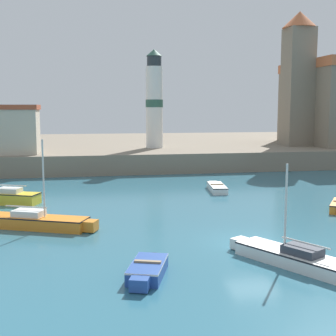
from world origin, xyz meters
TOP-DOWN VIEW (x-y plane):
  - ground_plane at (0.00, 0.00)m, footprint 200.00×200.00m
  - quay_seawall at (0.00, 45.29)m, footprint 120.00×40.00m
  - sailboat_white_0 at (0.45, -3.46)m, footprint 4.00×5.81m
  - sailboat_yellow_1 at (-14.44, 12.91)m, footprint 5.99×3.42m
  - sailboat_orange_2 at (-11.12, 5.02)m, footprint 6.47×3.75m
  - dinghy_blue_3 at (-6.05, -3.89)m, footprint 2.15×3.49m
  - dinghy_white_5 at (2.46, 15.02)m, footprint 1.71×4.43m
  - church at (23.27, 35.42)m, footprint 12.02×15.06m
  - lighthouse at (0.00, 33.49)m, footprint 2.08×2.08m
  - harbor_shed_near_wharf at (-16.00, 29.11)m, footprint 5.95×4.99m

SIDE VIEW (x-z plane):
  - ground_plane at x=0.00m, z-range 0.00..0.00m
  - dinghy_white_5 at x=2.46m, z-range -0.01..0.60m
  - dinghy_blue_3 at x=-6.05m, z-range -0.01..0.65m
  - sailboat_white_0 at x=0.45m, z-range -1.87..2.64m
  - sailboat_orange_2 at x=-11.12m, z-range -2.16..3.02m
  - sailboat_yellow_1 at x=-14.44m, z-range -2.08..3.06m
  - quay_seawall at x=0.00m, z-range 0.00..2.12m
  - harbor_shed_near_wharf at x=-16.00m, z-range 2.14..7.26m
  - lighthouse at x=0.00m, z-range 1.92..13.59m
  - church at x=23.27m, z-range -0.31..16.34m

